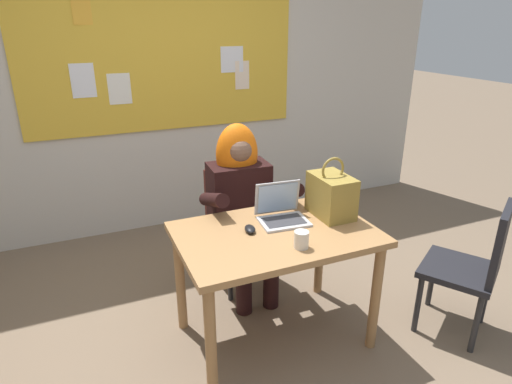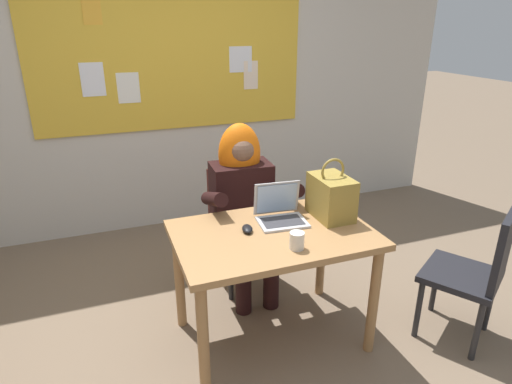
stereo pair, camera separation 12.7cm
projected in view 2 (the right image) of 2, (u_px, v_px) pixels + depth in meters
The scene contains 10 objects.
ground_plane at pixel (251, 353), 2.65m from camera, with size 24.00×24.00×0.00m, color #75604C.
wall_back_bulletin at pixel (173, 75), 3.91m from camera, with size 5.62×2.14×2.81m.
desk_main at pixel (273, 248), 2.56m from camera, with size 1.14×0.76×0.75m.
chair_at_desk at pixel (238, 220), 3.27m from camera, with size 0.46×0.46×0.88m.
person_costumed at pixel (244, 198), 3.07m from camera, with size 0.61×0.62×1.23m.
laptop at pixel (280, 213), 2.65m from camera, with size 0.31×0.27×0.23m.
computer_mouse at pixel (247, 229), 2.52m from camera, with size 0.06×0.10×0.03m, color black.
handbag at pixel (331, 196), 2.67m from camera, with size 0.20×0.30×0.38m.
coffee_mug at pixel (297, 241), 2.32m from camera, with size 0.08×0.08×0.10m, color silver.
chair_extra_corner at pixel (477, 269), 2.60m from camera, with size 0.58×0.58×0.90m.
Camera 2 is at (-0.70, -1.98, 1.89)m, focal length 30.62 mm.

